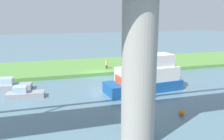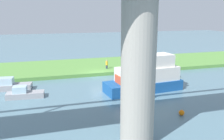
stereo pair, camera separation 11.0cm
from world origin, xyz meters
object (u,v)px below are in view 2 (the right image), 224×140
object	(u,v)px
bridge_pylon	(138,67)
pontoon_yellow	(10,85)
person_on_bank	(107,64)
motorboat_white	(146,76)
motorboat_red	(24,94)
marker_buoy	(182,113)
houseboat_blue	(160,72)
mooring_post	(153,66)

from	to	relation	value
bridge_pylon	pontoon_yellow	world-z (taller)	bridge_pylon
person_on_bank	motorboat_white	xyz separation A→B (m)	(-1.82, 10.42, 0.51)
motorboat_white	motorboat_red	size ratio (longest dim) A/B	2.33
motorboat_red	pontoon_yellow	world-z (taller)	pontoon_yellow
bridge_pylon	marker_buoy	world-z (taller)	bridge_pylon
houseboat_blue	motorboat_red	world-z (taller)	houseboat_blue
mooring_post	motorboat_red	size ratio (longest dim) A/B	0.20
bridge_pylon	pontoon_yellow	bearing A→B (deg)	-57.78
motorboat_white	marker_buoy	distance (m)	7.72
motorboat_white	person_on_bank	bearing A→B (deg)	-80.11
pontoon_yellow	bridge_pylon	bearing A→B (deg)	122.22
motorboat_white	motorboat_red	xyz separation A→B (m)	(13.53, -1.42, -1.25)
motorboat_white	marker_buoy	xyz separation A→B (m)	(-0.07, 7.58, -1.46)
mooring_post	marker_buoy	bearing A→B (deg)	72.87
pontoon_yellow	marker_buoy	xyz separation A→B (m)	(-15.26, 12.38, -0.29)
person_on_bank	pontoon_yellow	xyz separation A→B (m)	(13.38, 5.62, -0.67)
bridge_pylon	marker_buoy	distance (m)	8.13
mooring_post	bridge_pylon	bearing A→B (deg)	61.24
houseboat_blue	marker_buoy	world-z (taller)	houseboat_blue
bridge_pylon	houseboat_blue	world-z (taller)	bridge_pylon
person_on_bank	motorboat_red	distance (m)	14.79
bridge_pylon	person_on_bank	bearing A→B (deg)	-99.87
person_on_bank	motorboat_red	size ratio (longest dim) A/B	0.35
mooring_post	motorboat_red	distance (m)	19.90
person_on_bank	motorboat_white	bearing A→B (deg)	99.89
houseboat_blue	motorboat_white	bearing A→B (deg)	49.42
pontoon_yellow	mooring_post	bearing A→B (deg)	-169.50
marker_buoy	bridge_pylon	bearing A→B (deg)	28.69
person_on_bank	marker_buoy	xyz separation A→B (m)	(-1.89, 18.00, -0.95)
motorboat_white	pontoon_yellow	size ratio (longest dim) A/B	1.98
mooring_post	houseboat_blue	world-z (taller)	houseboat_blue
person_on_bank	marker_buoy	bearing A→B (deg)	95.99
pontoon_yellow	marker_buoy	size ratio (longest dim) A/B	9.36
person_on_bank	pontoon_yellow	size ratio (longest dim) A/B	0.30
bridge_pylon	pontoon_yellow	distance (m)	18.85
motorboat_white	pontoon_yellow	distance (m)	15.98
person_on_bank	pontoon_yellow	world-z (taller)	person_on_bank
person_on_bank	houseboat_blue	distance (m)	8.20
bridge_pylon	houseboat_blue	bearing A→B (deg)	-122.30
mooring_post	motorboat_white	size ratio (longest dim) A/B	0.08
bridge_pylon	motorboat_red	xyz separation A→B (m)	(8.05, -12.04, -4.90)
mooring_post	motorboat_red	bearing A→B (deg)	21.00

